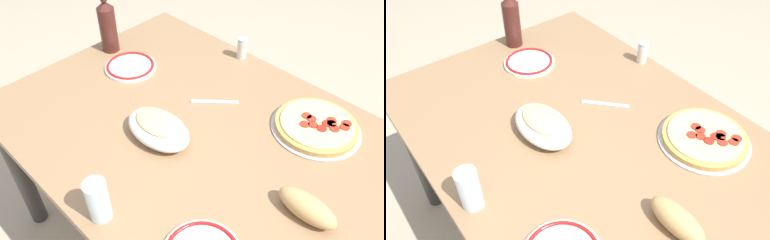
# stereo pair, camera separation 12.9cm
# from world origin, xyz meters

# --- Properties ---
(ground_plane) EXTENTS (8.00, 8.00, 0.00)m
(ground_plane) POSITION_xyz_m (0.00, 0.00, 0.00)
(ground_plane) COLOR tan
(ground_plane) RESTS_ON ground
(dining_table) EXTENTS (1.32, 0.97, 0.71)m
(dining_table) POSITION_xyz_m (0.00, 0.00, 0.60)
(dining_table) COLOR #93704C
(dining_table) RESTS_ON ground
(pepperoni_pizza) EXTENTS (0.29, 0.29, 0.03)m
(pepperoni_pizza) POSITION_xyz_m (0.30, 0.28, 0.72)
(pepperoni_pizza) COLOR #B7B7BC
(pepperoni_pizza) RESTS_ON dining_table
(baked_pasta_dish) EXTENTS (0.24, 0.15, 0.08)m
(baked_pasta_dish) POSITION_xyz_m (-0.04, -0.11, 0.75)
(baked_pasta_dish) COLOR white
(baked_pasta_dish) RESTS_ON dining_table
(wine_bottle) EXTENTS (0.07, 0.07, 0.29)m
(wine_bottle) POSITION_xyz_m (-0.58, 0.10, 0.82)
(wine_bottle) COLOR #471E19
(wine_bottle) RESTS_ON dining_table
(water_glass) EXTENTS (0.06, 0.06, 0.13)m
(water_glass) POSITION_xyz_m (0.07, -0.42, 0.77)
(water_glass) COLOR silver
(water_glass) RESTS_ON dining_table
(side_plate_near) EXTENTS (0.20, 0.20, 0.02)m
(side_plate_near) POSITION_xyz_m (-0.41, 0.07, 0.71)
(side_plate_near) COLOR white
(side_plate_near) RESTS_ON dining_table
(bread_loaf) EXTENTS (0.17, 0.07, 0.07)m
(bread_loaf) POSITION_xyz_m (0.46, -0.03, 0.74)
(bread_loaf) COLOR tan
(bread_loaf) RESTS_ON dining_table
(spice_shaker) EXTENTS (0.04, 0.04, 0.09)m
(spice_shaker) POSITION_xyz_m (-0.15, 0.44, 0.75)
(spice_shaker) COLOR silver
(spice_shaker) RESTS_ON dining_table
(fork_left) EXTENTS (0.14, 0.13, 0.00)m
(fork_left) POSITION_xyz_m (-0.03, 0.15, 0.71)
(fork_left) COLOR #B7B7BC
(fork_left) RESTS_ON dining_table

